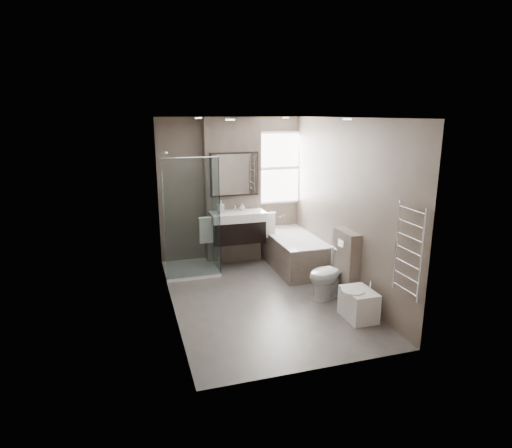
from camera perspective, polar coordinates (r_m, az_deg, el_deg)
name	(u,v)px	position (r m, az deg, el deg)	size (l,w,h in m)	color
room	(263,213)	(6.01, 0.94, 1.51)	(2.70, 3.90, 2.70)	#56514F
vanity_pier	(232,191)	(7.69, -3.16, 4.36)	(1.00, 0.25, 2.60)	#65594F
vanity	(238,226)	(7.48, -2.45, -0.32)	(0.95, 0.47, 0.66)	black
mirror_cabinet	(234,174)	(7.48, -2.89, 6.64)	(0.86, 0.08, 0.76)	black
towel_left	(206,230)	(7.35, -6.64, -0.84)	(0.24, 0.06, 0.44)	silver
towel_right	(268,225)	(7.62, 1.67, -0.19)	(0.24, 0.06, 0.44)	silver
shower_enclosure	(196,245)	(7.33, -7.98, -2.79)	(0.90, 0.90, 2.00)	white
bathtub	(293,250)	(7.58, 5.01, -3.50)	(0.75, 1.60, 0.57)	#65594F
window	(278,168)	(7.98, 2.96, 7.46)	(0.98, 0.06, 1.33)	white
toilet	(330,274)	(6.45, 9.82, -6.55)	(0.40, 0.71, 0.72)	white
cistern_box	(346,264)	(6.49, 11.87, -5.19)	(0.19, 0.55, 1.00)	#65594F
bidet	(358,304)	(5.91, 13.48, -10.29)	(0.43, 0.50, 0.52)	white
towel_radiator	(409,251)	(5.24, 19.68, -3.36)	(0.03, 0.49, 1.10)	silver
soap_bottle_a	(221,207)	(7.35, -4.70, 2.34)	(0.10, 0.10, 0.22)	white
soap_bottle_b	(242,207)	(7.53, -1.87, 2.32)	(0.10, 0.10, 0.13)	white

